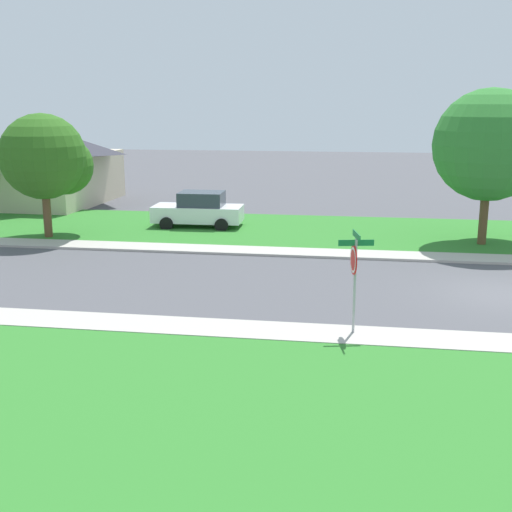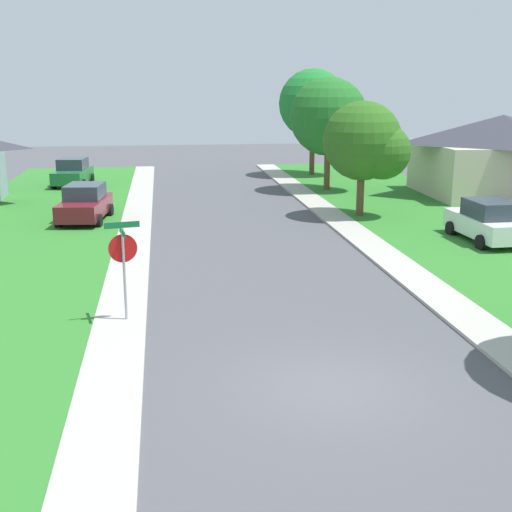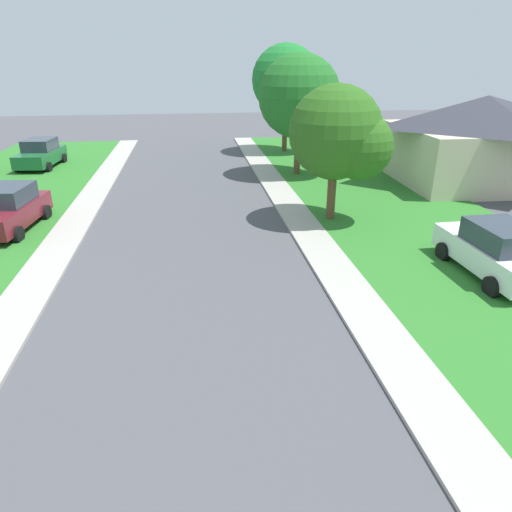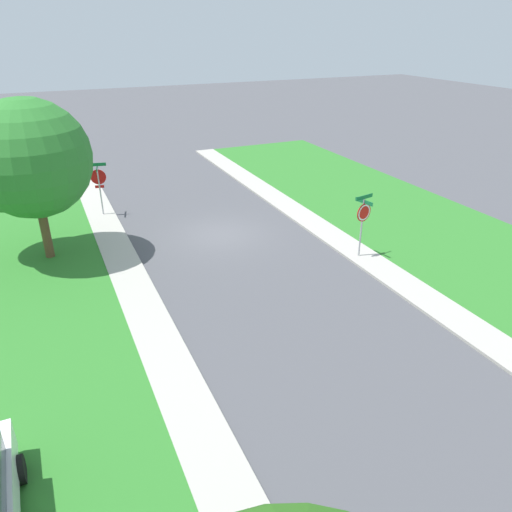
# 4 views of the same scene
# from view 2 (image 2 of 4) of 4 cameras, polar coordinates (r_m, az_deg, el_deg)

# --- Properties ---
(ground_plane) EXTENTS (120.00, 120.00, 0.00)m
(ground_plane) POSITION_cam_2_polar(r_m,az_deg,el_deg) (14.56, 6.61, -11.07)
(ground_plane) COLOR #4C4C51
(sidewalk_east) EXTENTS (1.40, 56.00, 0.10)m
(sidewalk_east) POSITION_cam_2_polar(r_m,az_deg,el_deg) (26.74, 9.96, 0.77)
(sidewalk_east) COLOR #ADA89E
(sidewalk_east) RESTS_ON ground
(lawn_east) EXTENTS (8.00, 56.00, 0.08)m
(lawn_east) POSITION_cam_2_polar(r_m,az_deg,el_deg) (28.53, 18.98, 1.03)
(lawn_east) COLOR #2D7528
(lawn_east) RESTS_ON ground
(sidewalk_west) EXTENTS (1.40, 56.00, 0.10)m
(sidewalk_west) POSITION_cam_2_polar(r_m,az_deg,el_deg) (25.50, -10.59, 0.07)
(sidewalk_west) COLOR #ADA89E
(sidewalk_west) RESTS_ON ground
(lawn_west) EXTENTS (8.00, 56.00, 0.08)m
(lawn_west) POSITION_cam_2_polar(r_m,az_deg,el_deg) (26.15, -20.92, -0.31)
(lawn_west) COLOR #2D7528
(lawn_west) RESTS_ON ground
(stop_sign_far_corner) EXTENTS (0.91, 0.91, 2.77)m
(stop_sign_far_corner) POSITION_cam_2_polar(r_m,az_deg,el_deg) (18.01, -11.22, 0.12)
(stop_sign_far_corner) COLOR #9E9EA3
(stop_sign_far_corner) RESTS_ON ground
(car_maroon_kerbside_mid) EXTENTS (2.42, 4.48, 1.76)m
(car_maroon_kerbside_mid) POSITION_cam_2_polar(r_m,az_deg,el_deg) (32.25, -14.34, 4.34)
(car_maroon_kerbside_mid) COLOR maroon
(car_maroon_kerbside_mid) RESTS_ON ground
(car_white_far_down_street) EXTENTS (2.11, 4.34, 1.76)m
(car_white_far_down_street) POSITION_cam_2_polar(r_m,az_deg,el_deg) (28.65, 19.11, 2.78)
(car_white_far_down_street) COLOR white
(car_white_far_down_street) RESTS_ON ground
(car_green_driveway_right) EXTENTS (2.36, 4.46, 1.76)m
(car_green_driveway_right) POSITION_cam_2_polar(r_m,az_deg,el_deg) (44.08, -15.31, 6.86)
(car_green_driveway_right) COLOR #1E6033
(car_green_driveway_right) RESTS_ON ground
(tree_across_left) EXTENTS (4.93, 4.58, 6.70)m
(tree_across_left) POSITION_cam_2_polar(r_m,az_deg,el_deg) (40.46, 6.60, 11.46)
(tree_across_left) COLOR brown
(tree_across_left) RESTS_ON ground
(tree_across_right) EXTENTS (4.02, 3.74, 5.53)m
(tree_across_right) POSITION_cam_2_polar(r_m,az_deg,el_deg) (32.51, 9.46, 9.39)
(tree_across_right) COLOR brown
(tree_across_right) RESTS_ON ground
(tree_sidewalk_near) EXTENTS (5.10, 4.75, 7.34)m
(tree_sidewalk_near) POSITION_cam_2_polar(r_m,az_deg,el_deg) (47.50, 5.25, 12.57)
(tree_sidewalk_near) COLOR brown
(tree_sidewalk_near) RESTS_ON ground
(house_right_setback) EXTENTS (9.24, 8.08, 4.60)m
(house_right_setback) POSITION_cam_2_polar(r_m,az_deg,el_deg) (41.12, 20.05, 8.12)
(house_right_setback) COLOR beige
(house_right_setback) RESTS_ON ground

